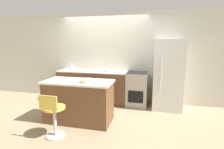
{
  "coord_description": "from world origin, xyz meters",
  "views": [
    {
      "loc": [
        1.44,
        -4.44,
        1.75
      ],
      "look_at": [
        0.46,
        -0.36,
        0.97
      ],
      "focal_mm": 28.0,
      "sensor_mm": 36.0,
      "label": 1
    }
  ],
  "objects_px": {
    "oven_range": "(137,89)",
    "stool_chair": "(54,116)",
    "kettle": "(72,67)",
    "refrigerator": "(168,75)",
    "mixing_bowl": "(107,70)"
  },
  "relations": [
    {
      "from": "kettle",
      "to": "stool_chair",
      "type": "bearing_deg",
      "value": -72.89
    },
    {
      "from": "kettle",
      "to": "mixing_bowl",
      "type": "bearing_deg",
      "value": -0.0
    },
    {
      "from": "oven_range",
      "to": "stool_chair",
      "type": "relative_size",
      "value": 1.1
    },
    {
      "from": "oven_range",
      "to": "refrigerator",
      "type": "relative_size",
      "value": 0.51
    },
    {
      "from": "oven_range",
      "to": "mixing_bowl",
      "type": "distance_m",
      "value": 1.0
    },
    {
      "from": "oven_range",
      "to": "kettle",
      "type": "height_order",
      "value": "kettle"
    },
    {
      "from": "mixing_bowl",
      "to": "oven_range",
      "type": "bearing_deg",
      "value": 0.1
    },
    {
      "from": "stool_chair",
      "to": "refrigerator",
      "type": "bearing_deg",
      "value": 43.58
    },
    {
      "from": "mixing_bowl",
      "to": "refrigerator",
      "type": "bearing_deg",
      "value": -1.89
    },
    {
      "from": "oven_range",
      "to": "refrigerator",
      "type": "xyz_separation_m",
      "value": [
        0.8,
        -0.06,
        0.45
      ]
    },
    {
      "from": "kettle",
      "to": "mixing_bowl",
      "type": "height_order",
      "value": "kettle"
    },
    {
      "from": "refrigerator",
      "to": "kettle",
      "type": "distance_m",
      "value": 2.76
    },
    {
      "from": "stool_chair",
      "to": "kettle",
      "type": "xyz_separation_m",
      "value": [
        -0.64,
        2.07,
        0.59
      ]
    },
    {
      "from": "oven_range",
      "to": "kettle",
      "type": "distance_m",
      "value": 2.03
    },
    {
      "from": "oven_range",
      "to": "kettle",
      "type": "relative_size",
      "value": 4.67
    }
  ]
}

